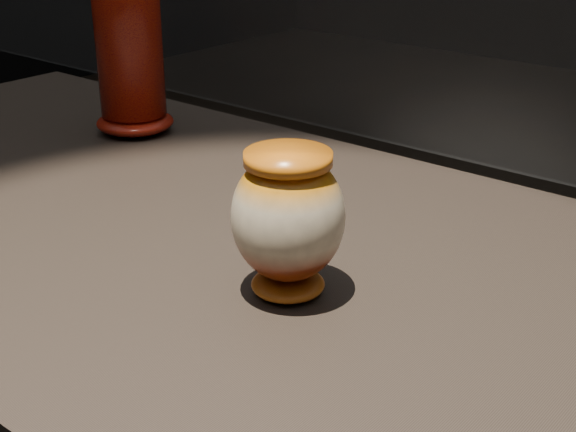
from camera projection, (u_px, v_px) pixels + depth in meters
The scene contains 3 objects.
display_plinth at pixel (278, 431), 1.09m from camera, with size 2.00×0.80×0.90m.
main_vase at pixel (288, 219), 0.85m from camera, with size 0.15×0.15×0.16m.
tall_vase at pixel (127, 12), 1.34m from camera, with size 0.17×0.17×0.43m.
Camera 1 is at (0.57, -0.67, 1.33)m, focal length 50.00 mm.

